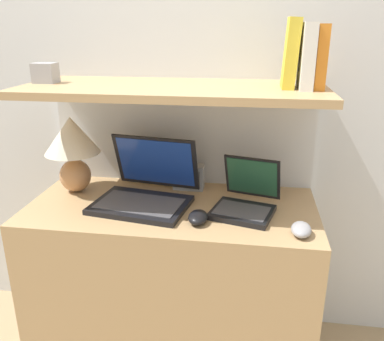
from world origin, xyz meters
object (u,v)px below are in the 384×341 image
Objects in this scene: second_mouse at (301,229)px; laptop_small at (246,200)px; table_lamp at (72,145)px; book_white at (306,56)px; laptop_large at (146,190)px; router_box at (189,177)px; shelf_gadget at (45,73)px; book_orange at (319,57)px; book_yellow at (291,53)px; computer_mouse at (198,217)px.

laptop_small is at bearing 139.01° from second_mouse.
book_white is (0.89, -0.02, 0.36)m from table_lamp.
laptop_large is 0.61m from second_mouse.
laptop_large reaches higher than router_box.
shelf_gadget is at bearing -162.25° from table_lamp.
second_mouse is 0.48× the size of book_orange.
laptop_large is 0.77m from book_white.
book_yellow is at bearing 104.26° from second_mouse.
laptop_large is 0.39m from laptop_small.
book_white reaches higher than second_mouse.
book_orange is (0.47, -0.12, 0.51)m from router_box.
book_orange is (0.62, 0.05, 0.51)m from laptop_large.
book_yellow is at bearing -17.41° from router_box.
laptop_small is 1.36× the size of book_white.
computer_mouse is at bearing 173.50° from second_mouse.
second_mouse is 0.60m from book_yellow.
book_white is at bearing 0.00° from book_yellow.
laptop_large is (0.32, -0.07, -0.15)m from table_lamp.
book_yellow is (0.84, -0.02, 0.37)m from table_lamp.
computer_mouse and second_mouse have the same top height.
computer_mouse is (-0.16, -0.12, -0.02)m from laptop_small.
table_lamp is 3.74× the size of shelf_gadget.
computer_mouse is (0.55, -0.22, -0.18)m from table_lamp.
book_yellow is (-0.10, 0.00, 0.01)m from book_orange.
laptop_large is 0.74m from book_yellow.
book_yellow is (-0.06, 0.23, 0.55)m from second_mouse.
book_white is 2.58× the size of shelf_gadget.
router_box is at bearing 12.42° from shelf_gadget.
book_orange reaches higher than laptop_small.
laptop_large is 0.80m from book_orange.
second_mouse is (0.58, -0.18, -0.03)m from laptop_large.
table_lamp reaches higher than laptop_small.
computer_mouse is 0.32m from router_box.
router_box is (-0.08, 0.31, 0.03)m from computer_mouse.
second_mouse is 0.59m from book_white.
shelf_gadget is (-0.07, -0.02, 0.29)m from table_lamp.
table_lamp is 0.50m from router_box.
book_white reaches higher than table_lamp.
book_white is at bearing 5.06° from laptop_large.
table_lamp is 0.30m from shelf_gadget.
second_mouse is at bearing -13.61° from shelf_gadget.
router_box is at bearing 165.99° from book_orange.
book_orange is at bearing 4.70° from laptop_large.
book_orange reaches higher than router_box.
shelf_gadget reaches higher than table_lamp.
laptop_small is at bearing -151.48° from book_yellow.
shelf_gadget is (-0.61, 0.19, 0.47)m from computer_mouse.
table_lamp reaches higher than computer_mouse.
laptop_small is 0.57m from book_orange.
second_mouse is at bearing -40.99° from laptop_small.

